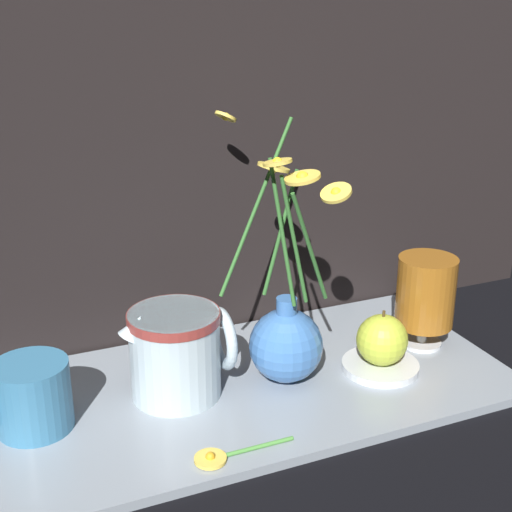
# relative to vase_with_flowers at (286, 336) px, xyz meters

# --- Properties ---
(ground_plane) EXTENTS (6.00, 6.00, 0.00)m
(ground_plane) POSITION_rel_vase_with_flowers_xyz_m (-0.06, 0.01, -0.07)
(ground_plane) COLOR black
(shelf) EXTENTS (0.70, 0.34, 0.01)m
(shelf) POSITION_rel_vase_with_flowers_xyz_m (-0.06, 0.01, -0.07)
(shelf) COLOR gray
(shelf) RESTS_ON ground_plane
(vase_with_flowers) EXTENTS (0.13, 0.22, 0.34)m
(vase_with_flowers) POSITION_rel_vase_with_flowers_xyz_m (0.00, 0.00, 0.00)
(vase_with_flowers) COLOR #3F72B7
(vase_with_flowers) RESTS_ON shelf
(yellow_mug) EXTENTS (0.10, 0.09, 0.08)m
(yellow_mug) POSITION_rel_vase_with_flowers_xyz_m (-0.32, 0.01, -0.02)
(yellow_mug) COLOR teal
(yellow_mug) RESTS_ON shelf
(ceramic_pitcher) EXTENTS (0.14, 0.12, 0.12)m
(ceramic_pitcher) POSITION_rel_vase_with_flowers_xyz_m (-0.14, 0.02, 0.00)
(ceramic_pitcher) COLOR silver
(ceramic_pitcher) RESTS_ON shelf
(tea_glass) EXTENTS (0.08, 0.08, 0.13)m
(tea_glass) POSITION_rel_vase_with_flowers_xyz_m (0.22, 0.01, 0.02)
(tea_glass) COLOR silver
(tea_glass) RESTS_ON shelf
(saucer_plate) EXTENTS (0.10, 0.10, 0.01)m
(saucer_plate) POSITION_rel_vase_with_flowers_xyz_m (0.13, -0.03, -0.06)
(saucer_plate) COLOR silver
(saucer_plate) RESTS_ON shelf
(orange_fruit) EXTENTS (0.07, 0.07, 0.08)m
(orange_fruit) POSITION_rel_vase_with_flowers_xyz_m (0.13, -0.03, -0.02)
(orange_fruit) COLOR #B7C638
(orange_fruit) RESTS_ON saucer_plate
(loose_daisy) EXTENTS (0.12, 0.04, 0.01)m
(loose_daisy) POSITION_rel_vase_with_flowers_xyz_m (-0.14, -0.13, -0.06)
(loose_daisy) COLOR #4C8E3D
(loose_daisy) RESTS_ON shelf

